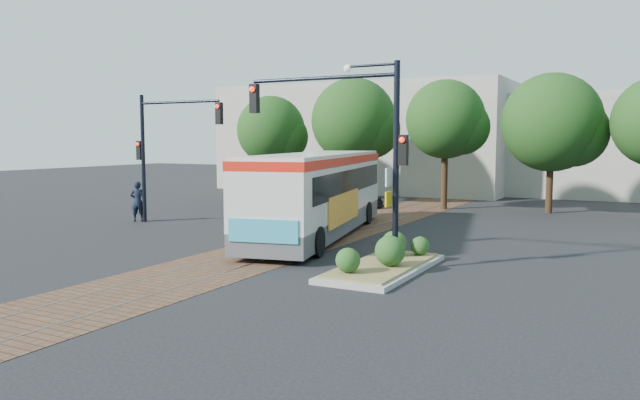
# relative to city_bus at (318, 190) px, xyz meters

# --- Properties ---
(ground) EXTENTS (120.00, 120.00, 0.00)m
(ground) POSITION_rel_city_bus_xyz_m (0.15, -4.12, -1.88)
(ground) COLOR black
(ground) RESTS_ON ground
(trackbed) EXTENTS (3.60, 40.00, 0.02)m
(trackbed) POSITION_rel_city_bus_xyz_m (0.15, -0.12, -1.87)
(trackbed) COLOR brown
(trackbed) RESTS_ON ground
(tree_row) EXTENTS (26.40, 5.60, 7.67)m
(tree_row) POSITION_rel_city_bus_xyz_m (1.36, 12.30, 2.97)
(tree_row) COLOR #382314
(tree_row) RESTS_ON ground
(warehouses) EXTENTS (40.00, 13.00, 8.00)m
(warehouses) POSITION_rel_city_bus_xyz_m (-0.38, 24.63, 1.94)
(warehouses) COLOR #ADA899
(warehouses) RESTS_ON ground
(city_bus) EXTENTS (5.33, 12.83, 3.37)m
(city_bus) POSITION_rel_city_bus_xyz_m (0.00, 0.00, 0.00)
(city_bus) COLOR #49494C
(city_bus) RESTS_ON ground
(traffic_island) EXTENTS (2.20, 5.20, 1.13)m
(traffic_island) POSITION_rel_city_bus_xyz_m (4.97, -5.02, -1.55)
(traffic_island) COLOR gray
(traffic_island) RESTS_ON ground
(signal_pole_main) EXTENTS (5.49, 0.46, 6.00)m
(signal_pole_main) POSITION_rel_city_bus_xyz_m (4.01, -4.93, 2.28)
(signal_pole_main) COLOR black
(signal_pole_main) RESTS_ON ground
(signal_pole_left) EXTENTS (4.99, 0.34, 6.00)m
(signal_pole_left) POSITION_rel_city_bus_xyz_m (-8.22, -0.12, 1.99)
(signal_pole_left) COLOR black
(signal_pole_left) RESTS_ON ground
(officer) EXTENTS (0.84, 0.75, 1.93)m
(officer) POSITION_rel_city_bus_xyz_m (-9.75, -0.15, -0.91)
(officer) COLOR black
(officer) RESTS_ON ground
(parked_car) EXTENTS (4.15, 1.78, 1.19)m
(parked_car) POSITION_rel_city_bus_xyz_m (-3.56, 10.44, -1.28)
(parked_car) COLOR black
(parked_car) RESTS_ON ground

